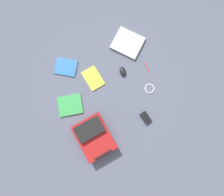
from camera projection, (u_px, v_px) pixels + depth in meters
name	position (u px, v px, depth m)	size (l,w,h in m)	color
ground_plane	(109.00, 98.00, 2.11)	(4.05, 4.05, 0.00)	#4C5160
backpack	(94.00, 137.00, 1.98)	(0.34, 0.42, 0.16)	maroon
laptop	(128.00, 43.00, 2.19)	(0.41, 0.42, 0.03)	#929296
book_comic	(70.00, 105.00, 2.09)	(0.30, 0.27, 0.02)	silver
book_red	(66.00, 67.00, 2.16)	(0.30, 0.29, 0.01)	silver
book_blue	(93.00, 78.00, 2.14)	(0.19, 0.26, 0.01)	silver
computer_mouse	(123.00, 71.00, 2.14)	(0.06, 0.11, 0.04)	black
cable_coil	(150.00, 89.00, 2.12)	(0.10, 0.10, 0.01)	silver
power_brick	(146.00, 118.00, 2.07)	(0.07, 0.12, 0.03)	black
pen_black	(147.00, 68.00, 2.16)	(0.01, 0.01, 0.14)	red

